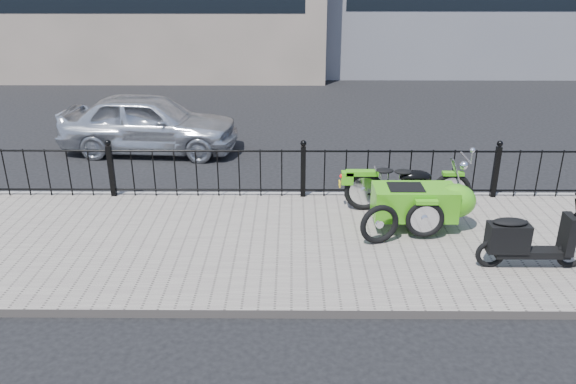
{
  "coord_description": "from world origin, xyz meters",
  "views": [
    {
      "loc": [
        -0.21,
        -8.29,
        4.12
      ],
      "look_at": [
        -0.27,
        -0.1,
        0.77
      ],
      "focal_mm": 35.0,
      "sensor_mm": 36.0,
      "label": 1
    }
  ],
  "objects_px": {
    "scooter": "(525,241)",
    "sedan_car": "(150,123)",
    "motorcycle_sidecar": "(423,198)",
    "spare_tire": "(379,224)"
  },
  "relations": [
    {
      "from": "motorcycle_sidecar",
      "to": "scooter",
      "type": "bearing_deg",
      "value": -50.47
    },
    {
      "from": "scooter",
      "to": "spare_tire",
      "type": "xyz_separation_m",
      "value": [
        -1.92,
        0.71,
        -0.09
      ]
    },
    {
      "from": "motorcycle_sidecar",
      "to": "sedan_car",
      "type": "distance_m",
      "value": 6.87
    },
    {
      "from": "scooter",
      "to": "sedan_car",
      "type": "bearing_deg",
      "value": 139.51
    },
    {
      "from": "sedan_car",
      "to": "spare_tire",
      "type": "bearing_deg",
      "value": -132.05
    },
    {
      "from": "scooter",
      "to": "spare_tire",
      "type": "height_order",
      "value": "scooter"
    },
    {
      "from": "motorcycle_sidecar",
      "to": "sedan_car",
      "type": "relative_size",
      "value": 0.56
    },
    {
      "from": "motorcycle_sidecar",
      "to": "spare_tire",
      "type": "distance_m",
      "value": 1.04
    },
    {
      "from": "motorcycle_sidecar",
      "to": "scooter",
      "type": "xyz_separation_m",
      "value": [
        1.13,
        -1.37,
        -0.07
      ]
    },
    {
      "from": "scooter",
      "to": "sedan_car",
      "type": "height_order",
      "value": "sedan_car"
    }
  ]
}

